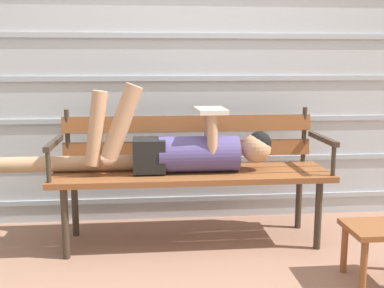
% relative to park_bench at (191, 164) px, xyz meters
% --- Properties ---
extents(ground_plane, '(12.00, 12.00, 0.00)m').
position_rel_park_bench_xyz_m(ground_plane, '(0.00, -0.15, -0.51)').
color(ground_plane, '#936B56').
extents(house_siding, '(4.08, 0.08, 2.40)m').
position_rel_park_bench_xyz_m(house_siding, '(0.00, 0.44, 0.69)').
color(house_siding, '#B2BCC6').
rests_on(house_siding, ground).
extents(park_bench, '(1.77, 0.50, 0.86)m').
position_rel_park_bench_xyz_m(park_bench, '(0.00, 0.00, 0.00)').
color(park_bench, brown).
rests_on(park_bench, ground).
extents(reclining_person, '(1.75, 0.26, 0.57)m').
position_rel_park_bench_xyz_m(reclining_person, '(-0.12, -0.07, 0.12)').
color(reclining_person, '#514784').
extents(footstool, '(0.39, 0.29, 0.31)m').
position_rel_park_bench_xyz_m(footstool, '(0.96, -0.71, -0.26)').
color(footstool, brown).
rests_on(footstool, ground).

